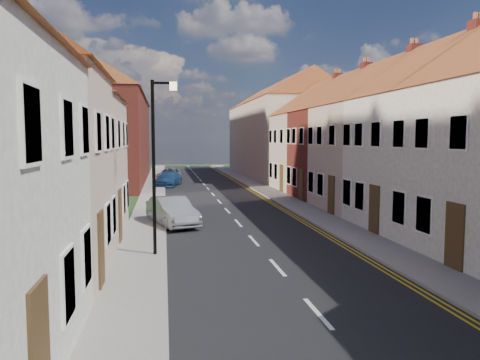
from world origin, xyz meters
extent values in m
cube|color=black|center=(0.00, 30.00, 0.01)|extent=(7.00, 90.00, 0.02)
cube|color=#A6A197|center=(-4.40, 30.00, 0.06)|extent=(1.80, 90.00, 0.12)
cube|color=#A6A197|center=(4.40, 30.00, 0.06)|extent=(1.80, 90.00, 0.12)
cube|color=white|center=(9.30, 23.50, 3.00)|extent=(8.00, 5.00, 6.00)
cube|color=maroon|center=(9.30, 21.60, 8.20)|extent=(0.60, 0.60, 1.60)
cube|color=beige|center=(9.30, 28.90, 3.00)|extent=(8.00, 5.80, 6.00)
cube|color=maroon|center=(9.30, 26.60, 8.20)|extent=(0.60, 0.60, 1.60)
cube|color=maroon|center=(9.30, 34.30, 3.00)|extent=(8.00, 5.00, 6.00)
cube|color=maroon|center=(9.30, 32.40, 8.20)|extent=(0.60, 0.60, 1.60)
cube|color=#ACA591|center=(9.30, 39.70, 3.00)|extent=(8.00, 5.80, 6.00)
cube|color=maroon|center=(9.30, 37.40, 8.20)|extent=(0.60, 0.60, 1.60)
cube|color=beige|center=(-9.30, 23.85, 2.90)|extent=(8.00, 6.10, 5.80)
cube|color=#ACA591|center=(9.30, 55.00, 4.00)|extent=(8.00, 24.00, 8.00)
cube|color=maroon|center=(-9.30, 50.00, 4.00)|extent=(8.00, 24.00, 8.00)
cylinder|color=black|center=(-3.90, 20.00, 3.12)|extent=(0.12, 0.12, 6.00)
cube|color=black|center=(-3.55, 20.00, 6.02)|extent=(0.70, 0.08, 0.08)
cube|color=#FFD899|center=(-3.20, 20.00, 5.92)|extent=(0.25, 0.15, 0.28)
imported|color=gray|center=(-3.20, 25.98, 0.68)|extent=(2.63, 4.39, 1.37)
imported|color=navy|center=(-3.20, 44.85, 0.62)|extent=(2.72, 4.60, 1.25)
imported|color=#A2A6A9|center=(-3.03, 50.00, 0.63)|extent=(2.76, 4.77, 1.25)
camera|label=1|loc=(-3.54, 3.70, 4.13)|focal=35.00mm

